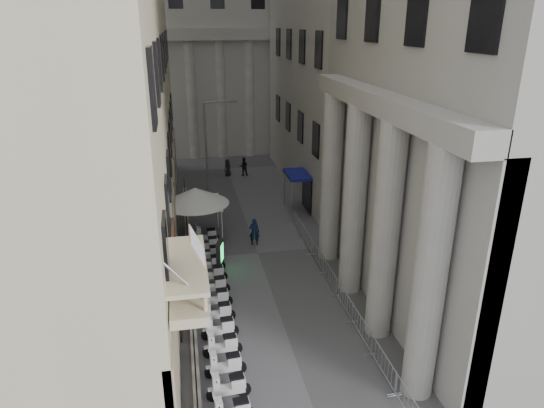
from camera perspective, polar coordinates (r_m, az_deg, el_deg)
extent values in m
cube|color=beige|center=(56.26, -6.86, 21.81)|extent=(22.00, 10.00, 30.00)
cylinder|color=silver|center=(31.38, -11.49, -3.28)|extent=(0.06, 0.06, 2.42)
cylinder|color=silver|center=(31.44, -5.86, -2.91)|extent=(0.06, 0.06, 2.42)
cylinder|color=silver|center=(34.23, -11.48, -1.22)|extent=(0.06, 0.06, 2.42)
cylinder|color=silver|center=(34.29, -6.33, -0.88)|extent=(0.06, 0.06, 2.42)
cube|color=silver|center=(32.33, -8.91, 0.04)|extent=(3.31, 3.31, 0.13)
cone|color=silver|center=(32.14, -8.97, 0.96)|extent=(4.41, 4.41, 1.10)
cylinder|color=gray|center=(37.38, -7.72, 5.52)|extent=(0.16, 0.16, 8.17)
cylinder|color=gray|center=(36.93, -6.18, 11.88)|extent=(2.40, 0.74, 0.12)
cube|color=gray|center=(37.32, -4.52, 11.94)|extent=(0.55, 0.35, 0.15)
cube|color=black|center=(28.66, -6.15, -6.03)|extent=(0.49, 0.89, 1.82)
cube|color=#19E54C|center=(28.54, -5.89, -5.69)|extent=(0.22, 0.64, 1.01)
imported|color=#0D1A37|center=(31.56, -2.10, -3.29)|extent=(0.74, 0.56, 1.84)
imported|color=black|center=(46.16, -3.35, 4.43)|extent=(0.89, 0.73, 1.73)
imported|color=black|center=(46.11, -5.23, 4.30)|extent=(0.94, 0.91, 1.62)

